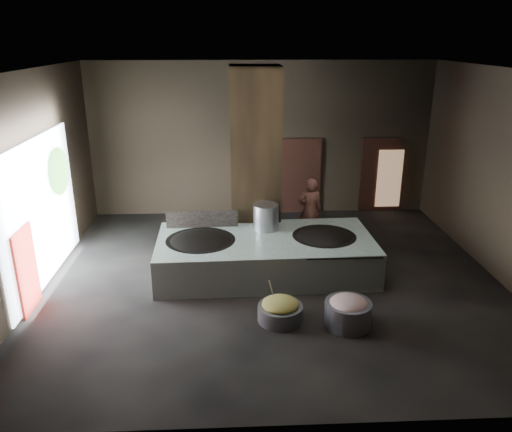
{
  "coord_description": "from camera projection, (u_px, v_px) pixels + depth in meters",
  "views": [
    {
      "loc": [
        -0.86,
        -10.03,
        5.12
      ],
      "look_at": [
        -0.34,
        0.68,
        1.25
      ],
      "focal_mm": 35.0,
      "sensor_mm": 36.0,
      "label": 1
    }
  ],
  "objects": [
    {
      "name": "doorway_near_glow",
      "position": [
        307.0,
        177.0,
        15.28
      ],
      "size": [
        0.83,
        0.04,
        1.97
      ],
      "primitive_type": "cube",
      "color": "#8C6647",
      "rests_on": "ground"
    },
    {
      "name": "hearth_platform",
      "position": [
        265.0,
        255.0,
        11.37
      ],
      "size": [
        4.91,
        2.45,
        0.84
      ],
      "primitive_type": "cube",
      "rotation": [
        0.0,
        0.0,
        0.03
      ],
      "color": "silver",
      "rests_on": "ground"
    },
    {
      "name": "stock_pot",
      "position": [
        266.0,
        217.0,
        11.65
      ],
      "size": [
        0.59,
        0.59,
        0.63
      ],
      "primitive_type": "cylinder",
      "color": "#B7B8BF",
      "rests_on": "hearth_platform"
    },
    {
      "name": "veg_fill",
      "position": [
        280.0,
        304.0,
        9.43
      ],
      "size": [
        0.71,
        0.71,
        0.22
      ],
      "primitive_type": "ellipsoid",
      "color": "olive",
      "rests_on": "veg_basin"
    },
    {
      "name": "splash_guard",
      "position": [
        202.0,
        220.0,
        11.81
      ],
      "size": [
        1.69,
        0.11,
        0.42
      ],
      "primitive_type": "cube",
      "rotation": [
        0.0,
        0.0,
        0.03
      ],
      "color": "black",
      "rests_on": "hearth_platform"
    },
    {
      "name": "meat_basin",
      "position": [
        348.0,
        314.0,
        9.31
      ],
      "size": [
        0.99,
        0.99,
        0.48
      ],
      "primitive_type": "cylinder",
      "rotation": [
        0.0,
        0.0,
        0.14
      ],
      "color": "slate",
      "rests_on": "ground"
    },
    {
      "name": "wok_left",
      "position": [
        201.0,
        244.0,
        11.15
      ],
      "size": [
        1.53,
        1.53,
        0.42
      ],
      "primitive_type": "ellipsoid",
      "color": "black",
      "rests_on": "hearth_platform"
    },
    {
      "name": "platform_cap",
      "position": [
        265.0,
        239.0,
        11.24
      ],
      "size": [
        4.74,
        2.28,
        0.03
      ],
      "primitive_type": "cube",
      "color": "black",
      "rests_on": "hearth_platform"
    },
    {
      "name": "left_opening",
      "position": [
        41.0,
        212.0,
        10.62
      ],
      "size": [
        0.04,
        4.2,
        3.1
      ],
      "primitive_type": "cube",
      "color": "white",
      "rests_on": "ground"
    },
    {
      "name": "wok_right",
      "position": [
        324.0,
        240.0,
        11.37
      ],
      "size": [
        1.42,
        1.42,
        0.4
      ],
      "primitive_type": "ellipsoid",
      "color": "black",
      "rests_on": "hearth_platform"
    },
    {
      "name": "front_wall",
      "position": [
        304.0,
        283.0,
        6.16
      ],
      "size": [
        10.0,
        0.1,
        4.5
      ],
      "primitive_type": "cube",
      "color": "black",
      "rests_on": "ground"
    },
    {
      "name": "wok_right_rim",
      "position": [
        324.0,
        237.0,
        11.35
      ],
      "size": [
        1.45,
        1.45,
        0.05
      ],
      "primitive_type": "cylinder",
      "color": "black",
      "rests_on": "hearth_platform"
    },
    {
      "name": "tree_silhouette",
      "position": [
        59.0,
        171.0,
        11.45
      ],
      "size": [
        0.28,
        1.1,
        1.1
      ],
      "primitive_type": "ellipsoid",
      "color": "#194714",
      "rests_on": "left_opening"
    },
    {
      "name": "wok_left_rim",
      "position": [
        201.0,
        241.0,
        11.12
      ],
      "size": [
        1.56,
        1.56,
        0.05
      ],
      "primitive_type": "cylinder",
      "color": "black",
      "rests_on": "hearth_platform"
    },
    {
      "name": "ladle",
      "position": [
        272.0,
        291.0,
        9.5
      ],
      "size": [
        0.17,
        0.32,
        0.61
      ],
      "primitive_type": "cylinder",
      "rotation": [
        0.49,
        0.0,
        -0.45
      ],
      "color": "#B7B8BF",
      "rests_on": "veg_basin"
    },
    {
      "name": "left_wall",
      "position": [
        28.0,
        185.0,
        10.21
      ],
      "size": [
        0.1,
        9.0,
        4.5
      ],
      "primitive_type": "cube",
      "color": "black",
      "rests_on": "ground"
    },
    {
      "name": "pavilion_sliver",
      "position": [
        27.0,
        270.0,
        9.66
      ],
      "size": [
        0.05,
        0.9,
        1.7
      ],
      "primitive_type": "cube",
      "color": "maroon",
      "rests_on": "ground"
    },
    {
      "name": "floor",
      "position": [
        273.0,
        280.0,
        11.22
      ],
      "size": [
        10.0,
        9.0,
        0.1
      ],
      "primitive_type": "cube",
      "color": "black",
      "rests_on": "ground"
    },
    {
      "name": "doorway_near",
      "position": [
        301.0,
        177.0,
        15.06
      ],
      "size": [
        1.18,
        0.08,
        2.38
      ],
      "primitive_type": "cube",
      "color": "black",
      "rests_on": "ground"
    },
    {
      "name": "meat_fill",
      "position": [
        349.0,
        304.0,
        9.24
      ],
      "size": [
        0.72,
        0.72,
        0.28
      ],
      "primitive_type": "ellipsoid",
      "color": "#BF7472",
      "rests_on": "meat_basin"
    },
    {
      "name": "right_wall",
      "position": [
        509.0,
        179.0,
        10.67
      ],
      "size": [
        0.1,
        9.0,
        4.5
      ],
      "primitive_type": "cube",
      "color": "black",
      "rests_on": "ground"
    },
    {
      "name": "ceiling",
      "position": [
        275.0,
        68.0,
        9.65
      ],
      "size": [
        10.0,
        9.0,
        0.1
      ],
      "primitive_type": "cube",
      "color": "black",
      "rests_on": "back_wall"
    },
    {
      "name": "pillar",
      "position": [
        255.0,
        161.0,
        12.21
      ],
      "size": [
        1.2,
        1.2,
        4.5
      ],
      "primitive_type": "cube",
      "color": "black",
      "rests_on": "ground"
    },
    {
      "name": "back_wall",
      "position": [
        261.0,
        139.0,
        14.71
      ],
      "size": [
        10.0,
        0.1,
        4.5
      ],
      "primitive_type": "cube",
      "color": "black",
      "rests_on": "ground"
    },
    {
      "name": "doorway_far_glow",
      "position": [
        389.0,
        179.0,
        15.12
      ],
      "size": [
        0.75,
        0.04,
        1.77
      ],
      "primitive_type": "cube",
      "color": "#8C6647",
      "rests_on": "ground"
    },
    {
      "name": "cook",
      "position": [
        310.0,
        211.0,
        12.86
      ],
      "size": [
        0.65,
        0.44,
        1.75
      ],
      "primitive_type": "imported",
      "rotation": [
        0.0,
        0.0,
        3.18
      ],
      "color": "#995C4E",
      "rests_on": "ground"
    },
    {
      "name": "veg_basin",
      "position": [
        280.0,
        313.0,
        9.5
      ],
      "size": [
        0.87,
        0.87,
        0.32
      ],
      "primitive_type": "cylinder",
      "rotation": [
        0.0,
        0.0,
        -0.01
      ],
      "color": "slate",
      "rests_on": "ground"
    },
    {
      "name": "doorway_far",
      "position": [
        379.0,
        176.0,
        15.17
      ],
      "size": [
        1.18,
        0.08,
        2.38
      ],
      "primitive_type": "cube",
      "color": "black",
      "rests_on": "ground"
    }
  ]
}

